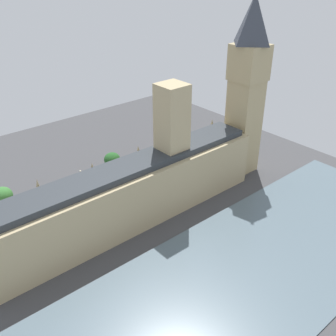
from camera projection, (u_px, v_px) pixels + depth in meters
The scene contains 13 objects.
ground_plane at pixel (127, 217), 102.64m from camera, with size 144.86×144.86×0.00m, color #424244.
river_thames at pixel (221, 289), 80.70m from camera, with size 37.41×130.37×0.25m, color slate.
parliament_building at pixel (134, 190), 97.82m from camera, with size 11.53×74.86×33.05m.
clock_tower at pixel (247, 85), 112.77m from camera, with size 9.04×9.04×52.03m.
car_silver_corner at pixel (185, 162), 127.63m from camera, with size 1.91×4.36×1.74m.
double_decker_bus_trailing at pixel (165, 168), 120.60m from camera, with size 2.66×10.50×4.75m.
car_white_far_end at pixel (104, 201), 107.72m from camera, with size 2.14×4.16×1.74m.
car_black_by_river_gate at pixel (57, 212), 103.18m from camera, with size 2.05×4.82×1.74m.
car_blue_near_tower at pixel (31, 232), 95.95m from camera, with size 1.85×4.80×1.74m.
pedestrian_under_trees at pixel (87, 216), 101.82m from camera, with size 0.71×0.66×1.70m.
plane_tree_leading at pixel (2, 196), 99.28m from camera, with size 5.09×5.09×8.89m.
plane_tree_midblock at pixel (112, 160), 119.09m from camera, with size 4.89×4.89×7.60m.
street_lamp_opposite_hall at pixel (81, 175), 113.75m from camera, with size 0.56×0.56×5.62m.
Camera 1 is at (-70.59, 46.49, 60.54)m, focal length 42.55 mm.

